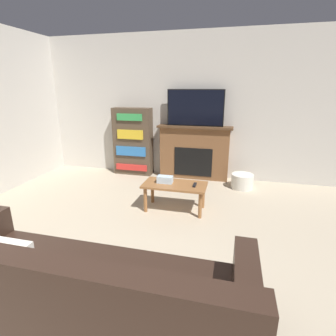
{
  "coord_description": "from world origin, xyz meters",
  "views": [
    {
      "loc": [
        0.89,
        -0.66,
        1.71
      ],
      "look_at": [
        0.05,
        2.65,
        0.67
      ],
      "focal_mm": 28.0,
      "sensor_mm": 36.0,
      "label": 1
    }
  ],
  "objects_px": {
    "tv": "(195,108)",
    "bookshelf": "(133,142)",
    "fireplace": "(194,152)",
    "couch": "(80,300)",
    "storage_basket": "(242,181)",
    "coffee_table": "(175,188)"
  },
  "relations": [
    {
      "from": "tv",
      "to": "bookshelf",
      "type": "bearing_deg",
      "value": -179.87
    },
    {
      "from": "fireplace",
      "to": "tv",
      "type": "height_order",
      "value": "tv"
    },
    {
      "from": "couch",
      "to": "bookshelf",
      "type": "height_order",
      "value": "bookshelf"
    },
    {
      "from": "couch",
      "to": "storage_basket",
      "type": "relative_size",
      "value": 6.17
    },
    {
      "from": "tv",
      "to": "storage_basket",
      "type": "height_order",
      "value": "tv"
    },
    {
      "from": "bookshelf",
      "to": "tv",
      "type": "bearing_deg",
      "value": 0.13
    },
    {
      "from": "fireplace",
      "to": "coffee_table",
      "type": "relative_size",
      "value": 1.57
    },
    {
      "from": "coffee_table",
      "to": "bookshelf",
      "type": "bearing_deg",
      "value": 129.35
    },
    {
      "from": "coffee_table",
      "to": "storage_basket",
      "type": "xyz_separation_m",
      "value": [
        0.97,
        1.14,
        -0.21
      ]
    },
    {
      "from": "tv",
      "to": "coffee_table",
      "type": "height_order",
      "value": "tv"
    },
    {
      "from": "couch",
      "to": "storage_basket",
      "type": "distance_m",
      "value": 3.48
    },
    {
      "from": "bookshelf",
      "to": "couch",
      "type": "bearing_deg",
      "value": -74.45
    },
    {
      "from": "tv",
      "to": "storage_basket",
      "type": "relative_size",
      "value": 2.74
    },
    {
      "from": "fireplace",
      "to": "couch",
      "type": "xyz_separation_m",
      "value": [
        -0.25,
        -3.62,
        -0.24
      ]
    },
    {
      "from": "bookshelf",
      "to": "fireplace",
      "type": "bearing_deg",
      "value": 1.04
    },
    {
      "from": "fireplace",
      "to": "coffee_table",
      "type": "height_order",
      "value": "fireplace"
    },
    {
      "from": "coffee_table",
      "to": "bookshelf",
      "type": "distance_m",
      "value": 1.93
    },
    {
      "from": "fireplace",
      "to": "tv",
      "type": "bearing_deg",
      "value": -90.0
    },
    {
      "from": "coffee_table",
      "to": "fireplace",
      "type": "bearing_deg",
      "value": 88.23
    },
    {
      "from": "fireplace",
      "to": "tv",
      "type": "relative_size",
      "value": 1.35
    },
    {
      "from": "fireplace",
      "to": "tv",
      "type": "distance_m",
      "value": 0.84
    },
    {
      "from": "bookshelf",
      "to": "storage_basket",
      "type": "distance_m",
      "value": 2.27
    }
  ]
}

